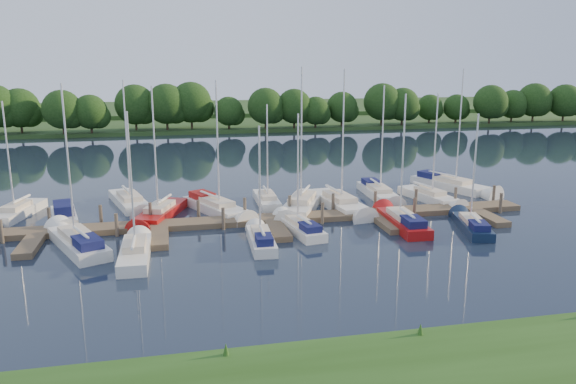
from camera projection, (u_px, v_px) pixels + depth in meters
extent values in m
plane|color=#182130|center=(294.00, 258.00, 33.84)|extent=(260.00, 260.00, 0.00)
cube|color=brown|center=(271.00, 219.00, 41.41)|extent=(40.00, 2.00, 0.40)
cube|color=brown|center=(29.00, 246.00, 35.32)|extent=(1.20, 4.00, 0.40)
cube|color=brown|center=(159.00, 238.00, 36.94)|extent=(1.20, 4.00, 0.40)
cube|color=brown|center=(278.00, 231.00, 38.55)|extent=(1.20, 4.00, 0.40)
cube|color=brown|center=(388.00, 224.00, 40.17)|extent=(1.20, 4.00, 0.40)
cube|color=brown|center=(489.00, 218.00, 41.79)|extent=(1.20, 4.00, 0.40)
cylinder|color=#473D33|center=(50.00, 221.00, 39.42)|extent=(0.24, 0.24, 2.00)
cylinder|color=#473D33|center=(101.00, 219.00, 40.12)|extent=(0.24, 0.24, 2.00)
cylinder|color=#473D33|center=(151.00, 216.00, 40.81)|extent=(0.24, 0.24, 2.00)
cylinder|color=#473D33|center=(199.00, 213.00, 41.51)|extent=(0.24, 0.24, 2.00)
cylinder|color=#473D33|center=(245.00, 211.00, 42.21)|extent=(0.24, 0.24, 2.00)
cylinder|color=#473D33|center=(290.00, 208.00, 42.91)|extent=(0.24, 0.24, 2.00)
cylinder|color=#473D33|center=(333.00, 206.00, 43.61)|extent=(0.24, 0.24, 2.00)
cylinder|color=#473D33|center=(375.00, 204.00, 44.30)|extent=(0.24, 0.24, 2.00)
cylinder|color=#473D33|center=(416.00, 201.00, 45.00)|extent=(0.24, 0.24, 2.00)
cylinder|color=#473D33|center=(455.00, 199.00, 45.70)|extent=(0.24, 0.24, 2.00)
cylinder|color=#473D33|center=(493.00, 197.00, 46.40)|extent=(0.24, 0.24, 2.00)
cylinder|color=#473D33|center=(2.00, 234.00, 36.44)|extent=(0.24, 0.24, 2.00)
cylinder|color=#473D33|center=(117.00, 228.00, 37.90)|extent=(0.24, 0.24, 2.00)
cylinder|color=#473D33|center=(223.00, 222.00, 39.35)|extent=(0.24, 0.24, 2.00)
cylinder|color=#473D33|center=(322.00, 216.00, 40.81)|extent=(0.24, 0.24, 2.00)
cylinder|color=#473D33|center=(414.00, 211.00, 42.27)|extent=(0.24, 0.24, 2.00)
cylinder|color=#473D33|center=(500.00, 206.00, 43.72)|extent=(0.24, 0.24, 2.00)
cube|color=#1F4119|center=(207.00, 123.00, 105.21)|extent=(180.00, 30.00, 0.60)
cube|color=#3B5726|center=(199.00, 110.00, 128.93)|extent=(220.00, 40.00, 1.40)
sphere|color=black|center=(7.00, 112.00, 86.58)|extent=(4.74, 4.74, 4.74)
cylinder|color=#38281C|center=(25.00, 131.00, 86.23)|extent=(0.36, 0.36, 2.15)
sphere|color=black|center=(23.00, 114.00, 85.63)|extent=(5.02, 5.02, 5.02)
sphere|color=black|center=(32.00, 118.00, 86.21)|extent=(3.59, 3.59, 3.59)
cylinder|color=#38281C|center=(68.00, 128.00, 88.20)|extent=(0.36, 0.36, 2.71)
sphere|color=black|center=(66.00, 106.00, 87.45)|extent=(6.32, 6.32, 6.32)
sphere|color=black|center=(76.00, 112.00, 88.12)|extent=(4.52, 4.52, 4.52)
cylinder|color=#38281C|center=(99.00, 128.00, 90.81)|extent=(0.36, 0.36, 2.02)
sphere|color=black|center=(98.00, 113.00, 90.24)|extent=(4.72, 4.72, 4.72)
sphere|color=black|center=(105.00, 117.00, 90.79)|extent=(3.37, 3.37, 3.37)
cylinder|color=#38281C|center=(136.00, 126.00, 90.86)|extent=(0.36, 0.36, 2.59)
sphere|color=black|center=(135.00, 106.00, 90.14)|extent=(6.05, 6.05, 6.05)
sphere|color=black|center=(143.00, 112.00, 90.79)|extent=(4.32, 4.32, 4.32)
cylinder|color=#38281C|center=(158.00, 127.00, 91.35)|extent=(0.36, 0.36, 2.16)
sphere|color=black|center=(157.00, 111.00, 90.75)|extent=(5.04, 5.04, 5.04)
sphere|color=black|center=(164.00, 115.00, 91.32)|extent=(3.60, 3.60, 3.60)
cylinder|color=#38281C|center=(191.00, 125.00, 91.22)|extent=(0.36, 0.36, 2.71)
sphere|color=black|center=(190.00, 105.00, 90.47)|extent=(6.31, 6.31, 6.31)
sphere|color=black|center=(199.00, 110.00, 91.14)|extent=(4.51, 4.51, 4.51)
cylinder|color=#38281C|center=(231.00, 123.00, 94.63)|extent=(0.36, 0.36, 2.61)
sphere|color=black|center=(230.00, 104.00, 93.91)|extent=(6.10, 6.10, 6.10)
sphere|color=black|center=(238.00, 109.00, 94.56)|extent=(4.36, 4.36, 4.36)
cylinder|color=#38281C|center=(259.00, 124.00, 95.81)|extent=(0.36, 0.36, 2.17)
sphere|color=black|center=(259.00, 108.00, 95.21)|extent=(5.05, 5.05, 5.05)
sphere|color=black|center=(265.00, 112.00, 95.78)|extent=(3.61, 3.61, 3.61)
cylinder|color=#38281C|center=(291.00, 122.00, 97.27)|extent=(0.36, 0.36, 2.48)
sphere|color=black|center=(291.00, 105.00, 96.58)|extent=(5.78, 5.78, 5.78)
sphere|color=black|center=(298.00, 109.00, 97.21)|extent=(4.13, 4.13, 4.13)
cylinder|color=#38281C|center=(320.00, 123.00, 94.59)|extent=(0.36, 0.36, 2.76)
sphere|color=black|center=(321.00, 103.00, 93.82)|extent=(6.44, 6.44, 6.44)
sphere|color=black|center=(328.00, 108.00, 94.50)|extent=(4.60, 4.60, 4.60)
cylinder|color=#38281C|center=(341.00, 121.00, 97.60)|extent=(0.36, 0.36, 2.65)
sphere|color=black|center=(342.00, 103.00, 96.87)|extent=(6.19, 6.19, 6.19)
sphere|color=black|center=(349.00, 108.00, 97.53)|extent=(4.42, 4.42, 4.42)
cylinder|color=#38281C|center=(371.00, 123.00, 98.43)|extent=(0.36, 0.36, 2.05)
sphere|color=black|center=(371.00, 108.00, 97.85)|extent=(4.79, 4.79, 4.79)
sphere|color=black|center=(376.00, 112.00, 98.41)|extent=(3.42, 3.42, 3.42)
cylinder|color=#38281C|center=(402.00, 123.00, 97.53)|extent=(0.36, 0.36, 1.99)
sphere|color=black|center=(403.00, 109.00, 96.97)|extent=(4.65, 4.65, 4.65)
sphere|color=black|center=(407.00, 113.00, 97.51)|extent=(3.32, 3.32, 3.32)
cylinder|color=#38281C|center=(431.00, 120.00, 99.66)|extent=(0.36, 0.36, 2.71)
sphere|color=black|center=(432.00, 101.00, 98.90)|extent=(6.32, 6.32, 6.32)
sphere|color=black|center=(438.00, 106.00, 99.57)|extent=(4.52, 4.52, 4.52)
cylinder|color=#38281C|center=(451.00, 120.00, 102.74)|extent=(0.36, 0.36, 2.15)
sphere|color=black|center=(452.00, 105.00, 102.14)|extent=(5.01, 5.01, 5.01)
sphere|color=black|center=(456.00, 109.00, 102.71)|extent=(3.58, 3.58, 3.58)
cylinder|color=#38281C|center=(479.00, 119.00, 102.55)|extent=(0.36, 0.36, 2.60)
sphere|color=black|center=(481.00, 101.00, 101.83)|extent=(6.06, 6.06, 6.06)
sphere|color=black|center=(486.00, 106.00, 102.48)|extent=(4.33, 4.33, 4.33)
cylinder|color=#38281C|center=(519.00, 119.00, 101.91)|extent=(0.36, 0.36, 2.48)
sphere|color=black|center=(521.00, 102.00, 101.22)|extent=(5.80, 5.80, 5.80)
sphere|color=black|center=(526.00, 107.00, 101.85)|extent=(4.14, 4.14, 4.14)
cylinder|color=#38281C|center=(542.00, 119.00, 102.88)|extent=(0.36, 0.36, 2.53)
sphere|color=black|center=(544.00, 102.00, 102.17)|extent=(5.89, 5.89, 5.89)
sphere|color=black|center=(549.00, 106.00, 102.81)|extent=(4.21, 4.21, 4.21)
cylinder|color=#38281C|center=(551.00, 116.00, 106.15)|extent=(0.36, 0.36, 2.70)
sphere|color=black|center=(553.00, 99.00, 105.40)|extent=(6.29, 6.29, 6.29)
sphere|color=black|center=(558.00, 103.00, 106.07)|extent=(4.49, 4.49, 4.49)
cube|color=white|center=(19.00, 214.00, 42.97)|extent=(3.13, 6.23, 1.07)
cube|color=beige|center=(16.00, 207.00, 42.53)|extent=(1.90, 2.93, 0.49)
cylinder|color=silver|center=(8.00, 156.00, 41.35)|extent=(0.12, 0.12, 8.10)
cylinder|color=silver|center=(22.00, 199.00, 43.32)|extent=(0.78, 2.64, 0.10)
cylinder|color=white|center=(22.00, 199.00, 43.32)|extent=(0.80, 2.37, 0.20)
cube|color=white|center=(64.00, 219.00, 41.67)|extent=(2.69, 5.27, 0.97)
cone|color=white|center=(66.00, 228.00, 39.44)|extent=(1.13, 1.65, 0.83)
cube|color=#141748|center=(63.00, 209.00, 41.49)|extent=(1.89, 2.99, 0.88)
cube|color=white|center=(129.00, 203.00, 46.27)|extent=(3.82, 7.32, 1.03)
cone|color=white|center=(139.00, 213.00, 43.23)|extent=(1.62, 2.64, 0.99)
cube|color=beige|center=(129.00, 196.00, 45.82)|extent=(2.29, 3.46, 0.47)
cylinder|color=silver|center=(127.00, 141.00, 44.46)|extent=(0.12, 0.12, 9.52)
cylinder|color=silver|center=(126.00, 189.00, 46.65)|extent=(0.96, 3.08, 0.10)
cylinder|color=white|center=(126.00, 189.00, 46.65)|extent=(0.96, 2.77, 0.20)
cube|color=#A40F0F|center=(162.00, 215.00, 42.74)|extent=(4.16, 7.04, 1.10)
cone|color=#A40F0F|center=(144.00, 228.00, 39.47)|extent=(1.72, 2.56, 0.95)
cube|color=beige|center=(160.00, 207.00, 42.25)|extent=(2.41, 3.37, 0.50)
cylinder|color=silver|center=(155.00, 150.00, 40.92)|extent=(0.12, 0.12, 9.18)
cylinder|color=silver|center=(164.00, 199.00, 43.15)|extent=(1.16, 2.90, 0.10)
cylinder|color=white|center=(164.00, 199.00, 43.15)|extent=(1.14, 2.62, 0.20)
cube|color=white|center=(215.00, 210.00, 44.18)|extent=(4.83, 7.21, 1.09)
cone|color=white|center=(239.00, 220.00, 41.47)|extent=(1.96, 2.65, 0.99)
cube|color=beige|center=(217.00, 202.00, 43.75)|extent=(2.71, 3.50, 0.50)
cube|color=maroon|center=(202.00, 195.00, 45.52)|extent=(2.16, 2.50, 0.55)
cylinder|color=silver|center=(218.00, 144.00, 42.43)|extent=(0.12, 0.12, 9.52)
cylinder|color=silver|center=(210.00, 195.00, 44.48)|extent=(1.46, 2.90, 0.10)
cylinder|color=white|center=(210.00, 195.00, 44.48)|extent=(1.40, 2.63, 0.20)
cube|color=white|center=(267.00, 202.00, 46.63)|extent=(1.68, 5.68, 0.99)
cone|color=white|center=(272.00, 211.00, 43.93)|extent=(0.82, 1.99, 0.79)
cube|color=beige|center=(267.00, 196.00, 46.22)|extent=(1.23, 2.56, 0.45)
cylinder|color=silver|center=(267.00, 152.00, 45.11)|extent=(0.12, 0.12, 7.63)
cylinder|color=silver|center=(266.00, 189.00, 46.95)|extent=(0.14, 2.54, 0.10)
cylinder|color=white|center=(266.00, 189.00, 46.95)|extent=(0.24, 2.26, 0.20)
cube|color=white|center=(303.00, 207.00, 45.15)|extent=(5.29, 7.88, 1.22)
cone|color=white|center=(292.00, 220.00, 41.51)|extent=(2.14, 2.90, 1.08)
cube|color=beige|center=(302.00, 198.00, 44.61)|extent=(2.97, 3.83, 0.55)
cylinder|color=silver|center=(301.00, 136.00, 43.10)|extent=(0.12, 0.12, 10.41)
cylinder|color=silver|center=(305.00, 190.00, 45.60)|extent=(1.60, 3.17, 0.10)
cylinder|color=white|center=(305.00, 190.00, 45.60)|extent=(1.52, 2.86, 0.20)
cube|color=white|center=(337.00, 205.00, 45.74)|extent=(3.13, 7.84, 1.14)
cone|color=white|center=(359.00, 217.00, 42.24)|extent=(1.41, 2.79, 1.07)
cube|color=beige|center=(340.00, 197.00, 45.22)|extent=(2.04, 3.61, 0.52)
cylinder|color=silver|center=(343.00, 136.00, 43.73)|extent=(0.12, 0.12, 10.29)
cylinder|color=silver|center=(334.00, 189.00, 46.18)|extent=(0.56, 3.41, 0.10)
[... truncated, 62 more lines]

